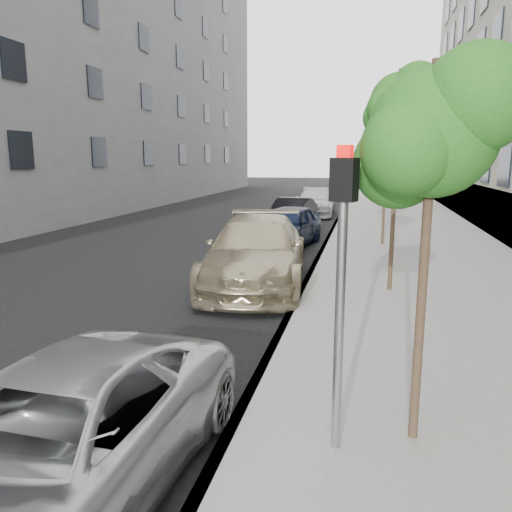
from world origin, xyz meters
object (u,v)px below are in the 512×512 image
(tree_near, at_px, (435,133))
(tree_far, at_px, (388,138))
(sedan_black, at_px, (292,213))
(sedan_rear, at_px, (315,202))
(sedan_blue, at_px, (288,226))
(suv, at_px, (256,252))
(minivan, at_px, (53,442))
(tree_mid, at_px, (400,102))
(signal_pole, at_px, (341,267))

(tree_near, xyz_separation_m, tree_far, (0.00, 13.00, 0.45))
(sedan_black, bearing_deg, tree_far, -40.24)
(tree_near, bearing_deg, sedan_black, 102.89)
(tree_far, height_order, sedan_black, tree_far)
(sedan_rear, bearing_deg, tree_near, -82.88)
(sedan_blue, bearing_deg, tree_far, 14.49)
(tree_near, distance_m, tree_far, 13.01)
(tree_far, bearing_deg, suv, -118.36)
(minivan, distance_m, sedan_rear, 24.57)
(tree_mid, bearing_deg, sedan_blue, 119.28)
(tree_far, relative_size, sedan_black, 1.10)
(tree_mid, relative_size, tree_far, 1.10)
(sedan_blue, bearing_deg, tree_near, -67.13)
(tree_far, distance_m, signal_pole, 13.53)
(tree_near, relative_size, minivan, 0.87)
(signal_pole, bearing_deg, tree_far, 105.61)
(sedan_black, height_order, sedan_rear, sedan_rear)
(sedan_blue, bearing_deg, signal_pole, -71.15)
(tree_mid, distance_m, tree_far, 6.52)
(tree_far, xyz_separation_m, suv, (-3.33, -6.16, -3.02))
(tree_near, distance_m, sedan_rear, 23.28)
(tree_mid, xyz_separation_m, sedan_rear, (-3.47, 16.36, -3.63))
(tree_far, bearing_deg, tree_near, -90.00)
(sedan_black, bearing_deg, sedan_rear, 92.32)
(tree_far, xyz_separation_m, sedan_rear, (-3.47, 9.86, -3.12))
(tree_near, bearing_deg, sedan_rear, 98.62)
(minivan, height_order, sedan_rear, sedan_rear)
(signal_pole, xyz_separation_m, minivan, (-2.47, -1.32, -1.47))
(tree_far, relative_size, minivan, 0.98)
(tree_near, xyz_separation_m, sedan_black, (-4.00, 17.49, -2.74))
(signal_pole, xyz_separation_m, sedan_black, (-3.15, 17.88, -1.43))
(minivan, bearing_deg, sedan_blue, 93.42)
(suv, bearing_deg, tree_far, 55.34)
(sedan_blue, relative_size, sedan_black, 1.06)
(tree_near, bearing_deg, tree_mid, 90.00)
(minivan, bearing_deg, sedan_rear, 93.39)
(tree_mid, relative_size, sedan_rear, 0.97)
(tree_mid, distance_m, sedan_rear, 17.11)
(sedan_black, xyz_separation_m, sedan_rear, (0.54, 5.37, 0.07))
(tree_mid, relative_size, suv, 0.86)
(suv, xyz_separation_m, sedan_black, (-0.68, 10.66, -0.17))
(sedan_rear, bearing_deg, minivan, -91.18)
(suv, bearing_deg, tree_near, -70.36)
(tree_mid, distance_m, sedan_black, 12.27)
(tree_near, height_order, sedan_rear, tree_near)
(tree_far, relative_size, sedan_blue, 1.04)
(tree_near, distance_m, minivan, 4.65)
(tree_mid, height_order, minivan, tree_mid)
(minivan, relative_size, sedan_black, 1.13)
(tree_far, distance_m, minivan, 15.42)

